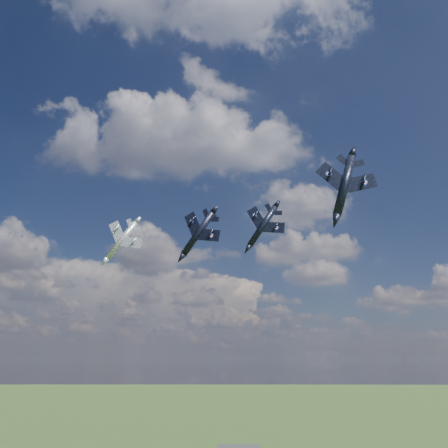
# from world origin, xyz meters

# --- Properties ---
(jet_lead_navy) EXTENTS (14.99, 17.77, 9.16)m
(jet_lead_navy) POSITION_xyz_m (-5.39, 18.12, 80.13)
(jet_lead_navy) COLOR black
(jet_right_navy) EXTENTS (11.63, 15.11, 5.99)m
(jet_right_navy) POSITION_xyz_m (20.79, -6.24, 80.87)
(jet_right_navy) COLOR black
(jet_high_navy) EXTENTS (14.13, 17.88, 9.29)m
(jet_high_navy) POSITION_xyz_m (9.24, 31.65, 85.74)
(jet_high_navy) COLOR black
(jet_left_silver) EXTENTS (10.95, 14.92, 8.48)m
(jet_left_silver) POSITION_xyz_m (-23.51, 22.99, 80.11)
(jet_left_silver) COLOR gray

